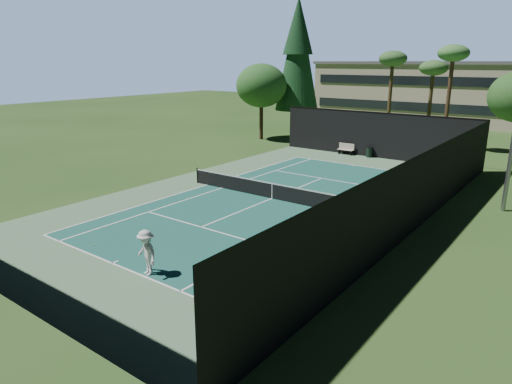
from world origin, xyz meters
TOP-DOWN VIEW (x-y plane):
  - ground at (0.00, 0.00)m, footprint 160.00×160.00m
  - apron_slab at (0.00, 0.00)m, footprint 18.00×32.00m
  - court_surface at (0.00, 0.00)m, footprint 10.97×23.77m
  - court_lines at (0.00, 0.00)m, footprint 11.07×23.87m
  - tennis_net at (0.00, 0.00)m, footprint 12.90×0.10m
  - fence at (0.00, 0.06)m, footprint 18.04×32.05m
  - player at (2.02, -11.64)m, footprint 1.35×0.96m
  - tennis_ball_a at (-2.33, -11.21)m, footprint 0.07×0.07m
  - tennis_ball_b at (-3.76, 2.62)m, footprint 0.06×0.06m
  - tennis_ball_c at (-0.14, 2.90)m, footprint 0.07×0.07m
  - tennis_ball_d at (-4.90, 5.50)m, footprint 0.07×0.07m
  - park_bench at (-2.63, 15.69)m, footprint 1.50×0.45m
  - trash_bin at (-0.37, 15.73)m, footprint 0.56×0.56m
  - pine_tree at (-12.00, 22.00)m, footprint 4.80×4.80m
  - palm_a at (-2.00, 24.00)m, footprint 2.80×2.80m
  - palm_b at (1.50, 26.00)m, footprint 2.80×2.80m
  - palm_c at (4.00, 23.00)m, footprint 2.80×2.80m
  - decid_tree_c at (-14.00, 18.00)m, footprint 5.44×5.44m
  - campus_building at (0.00, 45.98)m, footprint 40.50×12.50m

SIDE VIEW (x-z plane):
  - ground at x=0.00m, z-range 0.00..0.00m
  - apron_slab at x=0.00m, z-range 0.00..0.01m
  - court_surface at x=0.00m, z-range 0.01..0.02m
  - court_lines at x=0.00m, z-range 0.02..0.02m
  - tennis_ball_b at x=-3.76m, z-range 0.00..0.06m
  - tennis_ball_a at x=-2.33m, z-range 0.00..0.07m
  - tennis_ball_d at x=-4.90m, z-range 0.00..0.07m
  - tennis_ball_c at x=-0.14m, z-range 0.00..0.07m
  - trash_bin at x=-0.37m, z-range 0.01..0.95m
  - park_bench at x=-2.63m, z-range 0.03..1.06m
  - tennis_net at x=0.00m, z-range 0.01..1.11m
  - player at x=2.02m, z-range 0.00..1.90m
  - fence at x=0.00m, z-range -0.01..4.02m
  - campus_building at x=0.00m, z-range 0.06..8.36m
  - decid_tree_c at x=-14.00m, z-range 1.72..9.81m
  - palm_b at x=1.50m, z-range 3.15..11.57m
  - palm_a at x=-2.00m, z-range 3.53..12.85m
  - palm_c at x=4.00m, z-range 3.72..13.49m
  - pine_tree at x=-12.00m, z-range 2.05..17.05m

